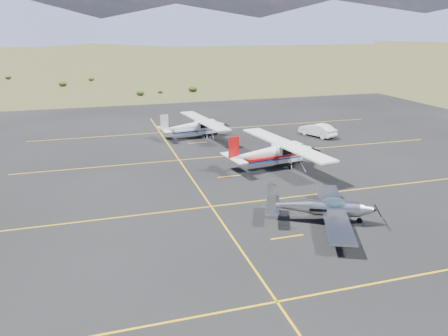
{
  "coord_description": "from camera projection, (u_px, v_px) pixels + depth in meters",
  "views": [
    {
      "loc": [
        -12.88,
        -23.9,
        11.46
      ],
      "look_at": [
        -4.21,
        5.0,
        1.6
      ],
      "focal_mm": 35.0,
      "sensor_mm": 36.0,
      "label": 1
    }
  ],
  "objects": [
    {
      "name": "aircraft_cessna",
      "position": [
        273.0,
        152.0,
        36.69
      ],
      "size": [
        7.34,
        12.11,
        3.05
      ],
      "rotation": [
        0.0,
        0.0,
        0.16
      ],
      "color": "white",
      "rests_on": "apron"
    },
    {
      "name": "aircraft_plain",
      "position": [
        194.0,
        126.0,
        46.74
      ],
      "size": [
        6.57,
        10.86,
        2.74
      ],
      "rotation": [
        0.0,
        0.0,
        0.14
      ],
      "color": "silver",
      "rests_on": "apron"
    },
    {
      "name": "sedan",
      "position": [
        317.0,
        130.0,
        47.26
      ],
      "size": [
        3.0,
        4.47,
        1.39
      ],
      "primitive_type": "imported",
      "rotation": [
        0.0,
        0.0,
        3.54
      ],
      "color": "white",
      "rests_on": "apron"
    },
    {
      "name": "apron",
      "position": [
        267.0,
        175.0,
        35.22
      ],
      "size": [
        72.0,
        72.0,
        0.02
      ],
      "primitive_type": "cube",
      "color": "black",
      "rests_on": "ground"
    },
    {
      "name": "aircraft_low_wing",
      "position": [
        323.0,
        208.0,
        26.53
      ],
      "size": [
        6.66,
        8.72,
        1.94
      ],
      "rotation": [
        0.0,
        0.0,
        -0.41
      ],
      "color": "#B9BCC1",
      "rests_on": "apron"
    },
    {
      "name": "ground",
      "position": [
        307.0,
        208.0,
        28.84
      ],
      "size": [
        1600.0,
        1600.0,
        0.0
      ],
      "primitive_type": "plane",
      "color": "#383D1C",
      "rests_on": "ground"
    }
  ]
}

